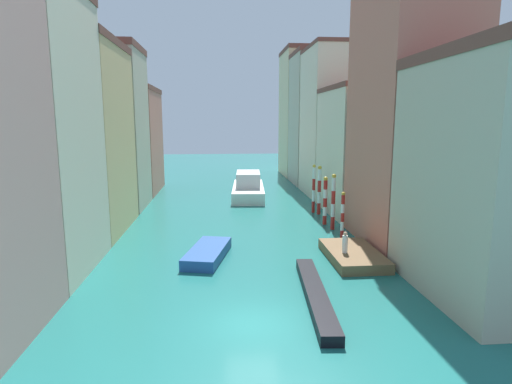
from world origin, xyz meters
name	(u,v)px	position (x,y,z in m)	size (l,w,h in m)	color
ground_plane	(234,211)	(0.00, 24.50, 0.00)	(154.00, 154.00, 0.00)	#1E6B66
building_left_1	(30,130)	(-12.71, 8.15, 8.83)	(6.52, 9.02, 17.63)	beige
building_left_2	(83,137)	(-12.71, 18.00, 7.97)	(6.52, 10.77, 15.92)	#DBB77A
building_left_3	(113,128)	(-12.71, 27.99, 8.58)	(6.52, 8.41, 17.13)	#BCB299
building_left_4	(133,140)	(-12.71, 38.09, 6.81)	(6.52, 11.19, 13.59)	#C6705B
building_right_0	(491,176)	(12.71, 2.27, 6.51)	(6.52, 10.32, 12.99)	#BCB299
building_right_1	(408,110)	(12.71, 12.49, 10.15)	(6.52, 10.13, 20.28)	#C6705B
building_right_2	(359,150)	(12.71, 23.25, 6.39)	(6.52, 10.82, 12.75)	beige
building_right_3	(332,122)	(12.71, 33.85, 9.19)	(6.52, 10.22, 18.36)	beige
building_right_4	(314,119)	(12.71, 43.88, 9.63)	(6.52, 9.08, 19.25)	#BCB299
building_right_5	(301,113)	(12.71, 53.94, 10.60)	(6.52, 10.90, 21.17)	beige
waterfront_dock	(353,255)	(7.55, 8.40, 0.34)	(3.33, 6.14, 0.68)	brown
person_on_dock	(345,243)	(6.83, 7.96, 1.34)	(0.36, 0.36, 1.43)	white
mooring_pole_0	(343,215)	(8.26, 13.47, 1.97)	(0.31, 0.31, 3.84)	red
mooring_pole_1	(333,201)	(8.31, 16.47, 2.50)	(0.38, 0.38, 4.88)	red
mooring_pole_2	(325,200)	(8.08, 18.34, 2.25)	(0.39, 0.39, 4.39)	red
mooring_pole_3	(319,190)	(8.52, 22.50, 2.53)	(0.39, 0.39, 4.93)	red
mooring_pole_4	(314,188)	(8.14, 23.34, 2.54)	(0.34, 0.34, 4.97)	red
vaporetto_white	(248,187)	(2.08, 32.93, 1.17)	(4.51, 11.81, 3.10)	white
gondola_black	(315,294)	(3.57, 2.39, 0.27)	(1.79, 9.91, 0.54)	black
motorboat_0	(208,253)	(-2.31, 9.62, 0.37)	(3.42, 6.12, 0.74)	#234C93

